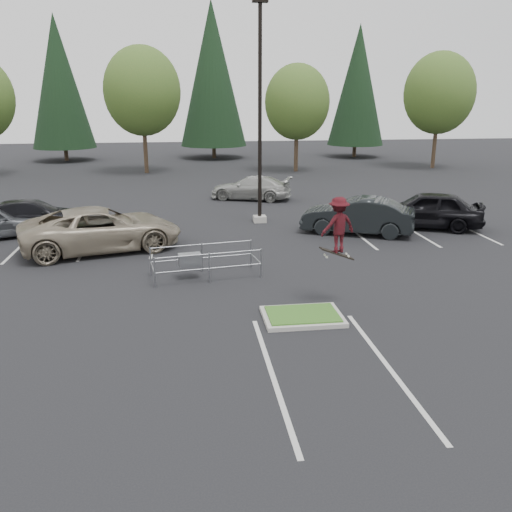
{
  "coord_description": "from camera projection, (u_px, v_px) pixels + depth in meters",
  "views": [
    {
      "loc": [
        -3.16,
        -13.67,
        6.0
      ],
      "look_at": [
        -1.11,
        1.5,
        1.43
      ],
      "focal_mm": 38.0,
      "sensor_mm": 36.0,
      "label": 1
    }
  ],
  "objects": [
    {
      "name": "stall_lines",
      "position": [
        234.0,
        258.0,
        20.65
      ],
      "size": [
        22.62,
        17.6,
        0.01
      ],
      "color": "beige",
      "rests_on": "ground"
    },
    {
      "name": "conif_b",
      "position": [
        212.0,
        74.0,
        51.31
      ],
      "size": [
        6.38,
        6.38,
        14.5
      ],
      "color": "#38281C",
      "rests_on": "ground"
    },
    {
      "name": "light_pole",
      "position": [
        260.0,
        127.0,
        25.25
      ],
      "size": [
        0.7,
        0.6,
        10.12
      ],
      "color": "#9C9A91",
      "rests_on": "ground"
    },
    {
      "name": "decid_c",
      "position": [
        297.0,
        104.0,
        42.7
      ],
      "size": [
        5.12,
        5.12,
        8.38
      ],
      "color": "#38281C",
      "rests_on": "ground"
    },
    {
      "name": "car_l_tan",
      "position": [
        100.0,
        229.0,
        21.46
      ],
      "size": [
        6.78,
        4.45,
        1.73
      ],
      "primitive_type": "imported",
      "rotation": [
        0.0,
        0.0,
        1.84
      ],
      "color": "gray",
      "rests_on": "ground"
    },
    {
      "name": "car_r_black",
      "position": [
        427.0,
        210.0,
        25.18
      ],
      "size": [
        5.47,
        3.84,
        1.73
      ],
      "primitive_type": "imported",
      "rotation": [
        0.0,
        0.0,
        4.32
      ],
      "color": "black",
      "rests_on": "ground"
    },
    {
      "name": "skateboarder",
      "position": [
        338.0,
        225.0,
        15.52
      ],
      "size": [
        1.18,
        0.88,
        1.88
      ],
      "rotation": [
        0.0,
        0.0,
        3.43
      ],
      "color": "black",
      "rests_on": "ground"
    },
    {
      "name": "car_r_charc",
      "position": [
        357.0,
        216.0,
        24.13
      ],
      "size": [
        5.22,
        3.55,
        1.63
      ],
      "primitive_type": "imported",
      "rotation": [
        0.0,
        0.0,
        4.3
      ],
      "color": "black",
      "rests_on": "ground"
    },
    {
      "name": "car_far_silver",
      "position": [
        252.0,
        188.0,
        32.11
      ],
      "size": [
        5.13,
        3.48,
        1.38
      ],
      "primitive_type": "imported",
      "rotation": [
        0.0,
        0.0,
        4.35
      ],
      "color": "#A8A9A3",
      "rests_on": "ground"
    },
    {
      "name": "cart_corral",
      "position": [
        194.0,
        260.0,
        18.28
      ],
      "size": [
        3.78,
        1.84,
        1.03
      ],
      "rotation": [
        0.0,
        0.0,
        0.15
      ],
      "color": "gray",
      "rests_on": "ground"
    },
    {
      "name": "decid_b",
      "position": [
        142.0,
        94.0,
        41.59
      ],
      "size": [
        5.89,
        5.89,
        9.64
      ],
      "color": "#38281C",
      "rests_on": "ground"
    },
    {
      "name": "conif_c",
      "position": [
        358.0,
        85.0,
        52.45
      ],
      "size": [
        5.5,
        5.5,
        12.5
      ],
      "color": "#38281C",
      "rests_on": "ground"
    },
    {
      "name": "ground",
      "position": [
        302.0,
        319.0,
        15.1
      ],
      "size": [
        120.0,
        120.0,
        0.0
      ],
      "primitive_type": "plane",
      "color": "black",
      "rests_on": "ground"
    },
    {
      "name": "conif_a",
      "position": [
        59.0,
        82.0,
        49.25
      ],
      "size": [
        5.72,
        5.72,
        13.0
      ],
      "color": "#38281C",
      "rests_on": "ground"
    },
    {
      "name": "decid_d",
      "position": [
        439.0,
        96.0,
        44.53
      ],
      "size": [
        5.76,
        5.76,
        9.43
      ],
      "color": "#38281C",
      "rests_on": "ground"
    },
    {
      "name": "grass_median",
      "position": [
        303.0,
        316.0,
        15.08
      ],
      "size": [
        2.2,
        1.6,
        0.16
      ],
      "color": "#9C9A91",
      "rests_on": "ground"
    },
    {
      "name": "car_l_black",
      "position": [
        32.0,
        216.0,
        24.53
      ],
      "size": [
        5.22,
        2.72,
        1.45
      ],
      "primitive_type": "imported",
      "rotation": [
        0.0,
        0.0,
        1.71
      ],
      "color": "black",
      "rests_on": "ground"
    }
  ]
}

